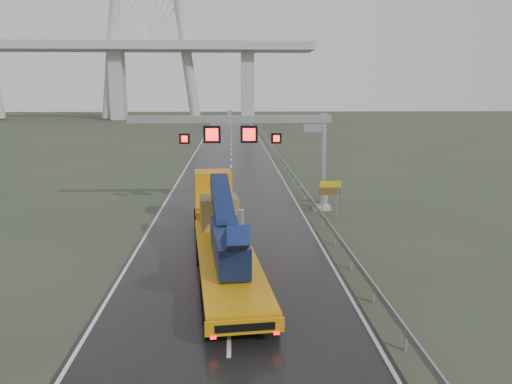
{
  "coord_description": "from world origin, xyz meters",
  "views": [
    {
      "loc": [
        0.2,
        -18.55,
        8.82
      ],
      "look_at": [
        1.49,
        9.06,
        3.2
      ],
      "focal_mm": 35.0,
      "sensor_mm": 36.0,
      "label": 1
    }
  ],
  "objects_px": {
    "exit_sign_pair": "(330,191)",
    "striped_barrier": "(323,197)",
    "sign_gantry": "(259,135)",
    "heavy_haul_truck": "(221,223)"
  },
  "relations": [
    {
      "from": "sign_gantry",
      "to": "heavy_haul_truck",
      "type": "distance_m",
      "value": 11.03
    },
    {
      "from": "exit_sign_pair",
      "to": "striped_barrier",
      "type": "height_order",
      "value": "exit_sign_pair"
    },
    {
      "from": "heavy_haul_truck",
      "to": "striped_barrier",
      "type": "bearing_deg",
      "value": 50.88
    },
    {
      "from": "exit_sign_pair",
      "to": "striped_barrier",
      "type": "xyz_separation_m",
      "value": [
        0.3,
        4.11,
        -1.34
      ]
    },
    {
      "from": "sign_gantry",
      "to": "striped_barrier",
      "type": "bearing_deg",
      "value": 20.78
    },
    {
      "from": "sign_gantry",
      "to": "heavy_haul_truck",
      "type": "height_order",
      "value": "sign_gantry"
    },
    {
      "from": "exit_sign_pair",
      "to": "striped_barrier",
      "type": "distance_m",
      "value": 4.33
    },
    {
      "from": "exit_sign_pair",
      "to": "heavy_haul_truck",
      "type": "bearing_deg",
      "value": -136.16
    },
    {
      "from": "sign_gantry",
      "to": "exit_sign_pair",
      "type": "bearing_deg",
      "value": -22.79
    },
    {
      "from": "sign_gantry",
      "to": "exit_sign_pair",
      "type": "distance_m",
      "value": 6.61
    }
  ]
}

